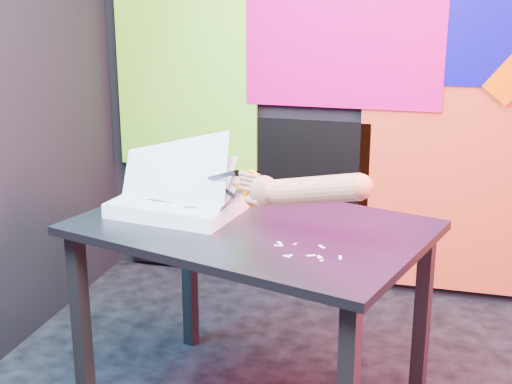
% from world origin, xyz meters
% --- Properties ---
extents(room, '(3.01, 3.01, 2.71)m').
position_xyz_m(room, '(0.00, 0.00, 1.35)').
color(room, black).
rests_on(room, ground).
extents(backdrop, '(2.88, 0.05, 2.08)m').
position_xyz_m(backdrop, '(0.06, 1.46, 0.96)').
color(backdrop, red).
rests_on(backdrop, ground).
extents(work_table, '(1.32, 1.05, 0.75)m').
position_xyz_m(work_table, '(-0.37, 0.24, 0.65)').
color(work_table, black).
rests_on(work_table, ground).
extents(printout_stack, '(0.48, 0.37, 0.32)m').
position_xyz_m(printout_stack, '(-0.65, 0.28, 0.78)').
color(printout_stack, white).
rests_on(printout_stack, work_table).
extents(scissors, '(0.21, 0.09, 0.13)m').
position_xyz_m(scissors, '(-0.37, 0.22, 0.88)').
color(scissors, '#A6A9CB').
rests_on(scissors, printout_stack).
extents(hand_forearm, '(0.45, 0.21, 0.17)m').
position_xyz_m(hand_forearm, '(-0.15, 0.13, 0.92)').
color(hand_forearm, '#AB5D50').
rests_on(hand_forearm, work_table).
extents(paper_clippings, '(0.22, 0.13, 0.00)m').
position_xyz_m(paper_clippings, '(-0.14, 0.02, 0.75)').
color(paper_clippings, white).
rests_on(paper_clippings, work_table).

